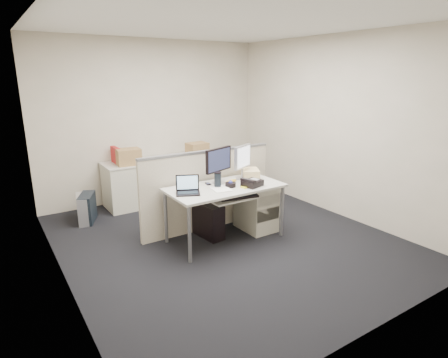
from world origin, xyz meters
TOP-DOWN VIEW (x-y plane):
  - floor at (0.00, 0.00)m, footprint 4.00×4.50m
  - ceiling at (0.00, 0.00)m, footprint 4.00×4.50m
  - wall_back at (0.00, 2.25)m, footprint 4.00×0.02m
  - wall_front at (0.00, -2.25)m, footprint 4.00×0.02m
  - wall_left at (-2.00, 0.00)m, footprint 0.02×4.50m
  - wall_right at (2.00, 0.00)m, footprint 0.02×4.50m
  - desk at (0.00, 0.00)m, footprint 1.50×0.75m
  - keyboard_tray at (0.00, -0.18)m, footprint 0.62×0.32m
  - drawer_pedestal at (0.55, 0.05)m, footprint 0.40×0.55m
  - cubicle_partition at (0.00, 0.45)m, footprint 2.00×0.06m
  - back_counter at (0.00, 1.93)m, footprint 2.00×0.60m
  - monitor_main at (0.01, 0.18)m, footprint 0.51×0.32m
  - monitor_small at (0.40, 0.18)m, footprint 0.42×0.33m
  - laptop at (-0.55, -0.02)m, footprint 0.35×0.31m
  - trackball at (0.05, -0.05)m, footprint 0.18×0.18m
  - desk_phone at (0.30, -0.18)m, footprint 0.29×0.26m
  - paper_stack at (-0.12, -0.08)m, footprint 0.25×0.30m
  - sticky_pad at (0.18, -0.18)m, footprint 0.11×0.11m
  - travel_mug at (-0.10, 0.02)m, footprint 0.10×0.10m
  - banana at (0.16, 0.10)m, footprint 0.19×0.06m
  - cellphone at (-0.14, 0.20)m, footprint 0.07×0.11m
  - manila_folders at (0.55, 0.20)m, footprint 0.34×0.37m
  - keyboard at (0.05, -0.22)m, footprint 0.52×0.27m
  - pc_tower_desk at (-0.15, 0.20)m, footprint 0.25×0.52m
  - pc_tower_spare_dark at (-1.38, 1.63)m, footprint 0.35×0.48m
  - pc_tower_spare_silver at (-1.43, 1.63)m, footprint 0.26×0.47m
  - cardboard_box_left at (-0.64, 1.81)m, footprint 0.39×0.31m
  - cardboard_box_right at (0.60, 1.81)m, footprint 0.36×0.29m
  - red_binder at (-0.78, 2.03)m, footprint 0.07×0.30m

SIDE VIEW (x-z plane):
  - floor at x=0.00m, z-range -0.01..0.00m
  - pc_tower_spare_silver at x=-1.43m, z-range 0.00..0.41m
  - pc_tower_spare_dark at x=-1.38m, z-range 0.00..0.42m
  - pc_tower_desk at x=-0.15m, z-range 0.00..0.47m
  - drawer_pedestal at x=0.55m, z-range 0.00..0.65m
  - back_counter at x=0.00m, z-range 0.00..0.72m
  - cubicle_partition at x=0.00m, z-range 0.00..1.10m
  - keyboard_tray at x=0.00m, z-range 0.61..0.63m
  - keyboard at x=0.05m, z-range 0.63..0.66m
  - desk at x=0.00m, z-range 0.30..1.03m
  - paper_stack at x=-0.12m, z-range 0.73..0.74m
  - sticky_pad at x=0.18m, z-range 0.73..0.74m
  - cellphone at x=-0.14m, z-range 0.73..0.74m
  - banana at x=0.16m, z-range 0.73..0.77m
  - trackball at x=0.05m, z-range 0.73..0.78m
  - desk_phone at x=0.30m, z-range 0.73..0.81m
  - manila_folders at x=0.55m, z-range 0.73..0.84m
  - travel_mug at x=-0.10m, z-range 0.73..0.92m
  - laptop at x=-0.55m, z-range 0.73..0.94m
  - cardboard_box_right at x=0.60m, z-range 0.72..0.97m
  - cardboard_box_left at x=-0.64m, z-range 0.72..0.99m
  - red_binder at x=-0.78m, z-range 0.72..1.00m
  - monitor_small at x=0.40m, z-range 0.73..1.19m
  - monitor_main at x=0.01m, z-range 0.73..1.20m
  - wall_back at x=0.00m, z-range 0.00..2.70m
  - wall_front at x=0.00m, z-range 0.00..2.70m
  - wall_left at x=-2.00m, z-range 0.00..2.70m
  - wall_right at x=2.00m, z-range 0.00..2.70m
  - ceiling at x=0.00m, z-range 2.70..2.71m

